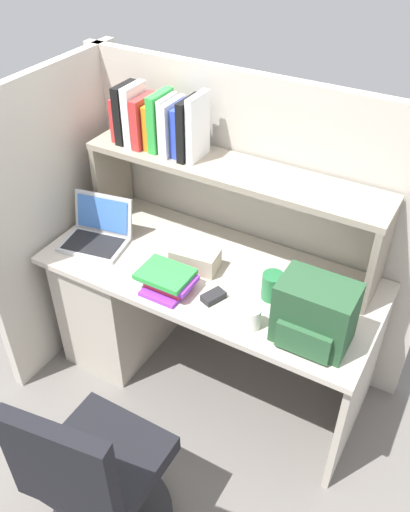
# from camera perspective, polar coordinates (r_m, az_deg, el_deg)

# --- Properties ---
(ground_plane) EXTENTS (8.00, 8.00, 0.00)m
(ground_plane) POSITION_cam_1_polar(r_m,az_deg,el_deg) (3.07, 0.48, -12.13)
(ground_plane) COLOR slate
(desk) EXTENTS (1.60, 0.70, 0.73)m
(desk) POSITION_cam_1_polar(r_m,az_deg,el_deg) (2.93, -6.15, -4.04)
(desk) COLOR beige
(desk) RESTS_ON ground_plane
(cubicle_partition_rear) EXTENTS (1.84, 0.05, 1.55)m
(cubicle_partition_rear) POSITION_cam_1_polar(r_m,az_deg,el_deg) (2.80, 4.39, 3.48)
(cubicle_partition_rear) COLOR #BCB5A8
(cubicle_partition_rear) RESTS_ON ground_plane
(cubicle_partition_left) EXTENTS (0.05, 1.06, 1.55)m
(cubicle_partition_left) POSITION_cam_1_polar(r_m,az_deg,el_deg) (2.93, -14.64, 3.93)
(cubicle_partition_left) COLOR #BCB5A8
(cubicle_partition_left) RESTS_ON ground_plane
(overhead_hutch) EXTENTS (1.44, 0.28, 0.45)m
(overhead_hutch) POSITION_cam_1_polar(r_m,az_deg,el_deg) (2.50, 2.88, 7.28)
(overhead_hutch) COLOR gray
(overhead_hutch) RESTS_ON desk
(reference_books_on_shelf) EXTENTS (0.46, 0.19, 0.30)m
(reference_books_on_shelf) POSITION_cam_1_polar(r_m,az_deg,el_deg) (2.57, -4.82, 13.79)
(reference_books_on_shelf) COLOR red
(reference_books_on_shelf) RESTS_ON overhead_hutch
(laptop) EXTENTS (0.35, 0.31, 0.22)m
(laptop) POSITION_cam_1_polar(r_m,az_deg,el_deg) (2.76, -11.20, 2.38)
(laptop) COLOR #B7BABF
(laptop) RESTS_ON desk
(backpack) EXTENTS (0.30, 0.23, 0.28)m
(backpack) POSITION_cam_1_polar(r_m,az_deg,el_deg) (2.18, 11.39, -6.03)
(backpack) COLOR #264C2D
(backpack) RESTS_ON desk
(computer_mouse) EXTENTS (0.09, 0.12, 0.03)m
(computer_mouse) POSITION_cam_1_polar(r_m,az_deg,el_deg) (2.39, 0.89, -4.27)
(computer_mouse) COLOR #262628
(computer_mouse) RESTS_ON desk
(paper_cup) EXTENTS (0.08, 0.08, 0.10)m
(paper_cup) POSITION_cam_1_polar(r_m,az_deg,el_deg) (2.26, 4.92, -6.45)
(paper_cup) COLOR white
(paper_cup) RESTS_ON desk
(tissue_box) EXTENTS (0.23, 0.14, 0.10)m
(tissue_box) POSITION_cam_1_polar(r_m,az_deg,el_deg) (2.54, -1.04, -0.31)
(tissue_box) COLOR #BFB299
(tissue_box) RESTS_ON desk
(snack_canister) EXTENTS (0.10, 0.10, 0.13)m
(snack_canister) POSITION_cam_1_polar(r_m,az_deg,el_deg) (2.39, 7.09, -3.15)
(snack_canister) COLOR #26723F
(snack_canister) RESTS_ON desk
(desk_book_stack) EXTENTS (0.25, 0.20, 0.09)m
(desk_book_stack) POSITION_cam_1_polar(r_m,az_deg,el_deg) (2.43, -3.98, -2.51)
(desk_book_stack) COLOR purple
(desk_book_stack) RESTS_ON desk
(office_chair) EXTENTS (0.52, 0.52, 0.93)m
(office_chair) POSITION_cam_1_polar(r_m,az_deg,el_deg) (2.29, -11.39, -22.21)
(office_chair) COLOR black
(office_chair) RESTS_ON ground_plane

